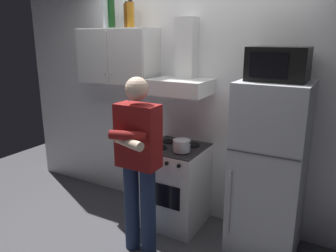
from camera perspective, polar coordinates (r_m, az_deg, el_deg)
ground_plane at (r=3.56m, az=0.00°, el=-18.18°), size 7.00×7.00×0.00m
back_wall_tiled at (r=3.56m, az=4.76°, el=5.31°), size 4.80×0.10×2.70m
upper_cabinet at (r=3.76m, az=-8.69°, el=11.85°), size 0.90×0.37×0.60m
stove_oven at (r=3.56m, az=1.29°, el=-10.19°), size 0.60×0.62×0.87m
range_hood at (r=3.35m, az=2.44°, el=9.00°), size 0.60×0.44×0.75m
refrigerator at (r=3.12m, az=17.05°, el=-7.31°), size 0.60×0.62×1.60m
microwave at (r=2.92m, az=18.56°, el=10.16°), size 0.48×0.37×0.28m
person_standing at (r=2.92m, az=-5.18°, el=-6.07°), size 0.38×0.33×1.64m
cooking_pot at (r=3.22m, az=2.38°, el=-3.40°), size 0.27×0.17×0.12m
bottle_vodka_clear at (r=3.88m, az=-10.72°, el=18.59°), size 0.07×0.07×0.33m
bottle_liquor_amber at (r=3.62m, az=-6.49°, el=18.62°), size 0.08×0.08×0.27m
bottle_wine_green at (r=3.76m, az=-9.80°, el=19.01°), size 0.08×0.08×0.36m
bottle_beer_brown at (r=3.71m, az=-7.18°, el=18.45°), size 0.06×0.06×0.27m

